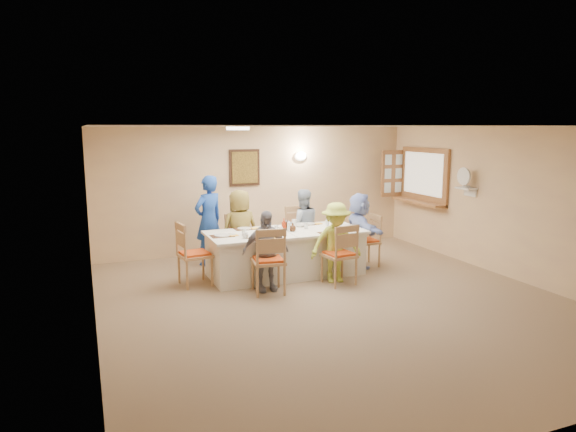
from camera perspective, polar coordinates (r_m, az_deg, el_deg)
name	(u,v)px	position (r m, az deg, el deg)	size (l,w,h in m)	color
ground	(337,302)	(7.52, 5.46, -9.52)	(7.00, 7.00, 0.00)	#91755E
room_walls	(339,198)	(7.17, 5.66, 1.98)	(7.00, 7.00, 7.00)	beige
wall_picture	(245,168)	(10.23, -4.85, 5.39)	(0.62, 0.05, 0.72)	#3E2115
wall_sconce	(301,156)	(10.61, 1.42, 6.66)	(0.26, 0.09, 0.18)	white
ceiling_light	(238,128)	(8.12, -5.59, 9.67)	(0.36, 0.36, 0.05)	white
serving_hatch	(424,176)	(10.90, 14.89, 4.31)	(0.06, 1.50, 1.15)	#9B6638
hatch_sill	(418,202)	(10.89, 14.27, 1.55)	(0.30, 1.50, 0.05)	#9B6638
shutter_door	(393,173)	(11.37, 11.55, 4.66)	(0.55, 0.04, 1.00)	#9B6638
fan_shelf	(466,188)	(9.81, 19.19, 2.93)	(0.22, 0.36, 0.03)	white
desk_fan	(465,180)	(9.78, 19.11, 3.80)	(0.30, 0.30, 0.28)	#A5A5A8
dining_table	(286,253)	(8.74, -0.25, -4.12)	(2.65, 1.12, 0.76)	white
chair_back_left	(238,241)	(9.26, -5.54, -2.77)	(0.45, 0.45, 0.95)	tan
chair_back_right	(300,234)	(9.65, 1.31, -1.98)	(0.49, 0.49, 1.02)	tan
chair_front_left	(268,259)	(7.77, -2.21, -4.85)	(0.50, 0.50, 1.04)	tan
chair_front_right	(339,254)	(8.24, 5.70, -4.18)	(0.48, 0.48, 1.00)	tan
chair_left_end	(195,253)	(8.28, -10.31, -4.12)	(0.49, 0.49, 1.03)	tan
chair_right_end	(365,240)	(9.38, 8.59, -2.69)	(0.45, 0.45, 0.94)	tan
diner_back_left	(240,229)	(9.10, -5.35, -1.49)	(0.75, 0.55, 1.41)	olive
diner_back_right	(302,226)	(9.51, 1.60, -1.10)	(0.75, 0.63, 1.37)	#97A6BC
diner_front_left	(266,251)	(7.85, -2.51, -3.90)	(0.74, 0.31, 1.25)	gray
diner_front_right	(336,243)	(8.31, 5.33, -2.97)	(0.90, 0.59, 1.30)	#C9DD4C
diner_right_end	(359,230)	(9.28, 7.93, -1.55)	(0.54, 1.28, 1.34)	#97AEF5
caregiver	(209,220)	(9.42, -8.81, -0.48)	(0.71, 0.61, 1.64)	blue
placemat_fl	(260,239)	(8.06, -3.13, -2.53)	(0.36, 0.27, 0.01)	#472B19
plate_fl	(260,238)	(8.06, -3.13, -2.46)	(0.25, 0.25, 0.02)	white
napkin_fl	(272,238)	(8.07, -1.80, -2.45)	(0.15, 0.15, 0.01)	yellow
placemat_fr	(329,233)	(8.51, 4.55, -1.88)	(0.33, 0.25, 0.01)	#472B19
plate_fr	(329,232)	(8.51, 4.55, -1.81)	(0.23, 0.23, 0.01)	white
napkin_fr	(340,232)	(8.55, 5.78, -1.80)	(0.15, 0.15, 0.01)	yellow
placemat_bl	(244,229)	(8.85, -4.88, -1.44)	(0.34, 0.25, 0.01)	#472B19
plate_bl	(244,228)	(8.84, -4.88, -1.38)	(0.23, 0.23, 0.01)	white
napkin_bl	(255,228)	(8.85, -3.67, -1.37)	(0.13, 0.13, 0.01)	yellow
placemat_br	(308,224)	(9.26, 2.24, -0.90)	(0.34, 0.25, 0.01)	#472B19
plate_br	(308,224)	(9.26, 2.24, -0.84)	(0.25, 0.25, 0.02)	white
napkin_br	(318,223)	(9.29, 3.38, -0.84)	(0.13, 0.13, 0.01)	yellow
placemat_le	(222,236)	(8.32, -7.33, -2.21)	(0.36, 0.27, 0.01)	#472B19
plate_le	(222,235)	(8.32, -7.33, -2.14)	(0.25, 0.25, 0.02)	white
napkin_le	(234,235)	(8.31, -6.04, -2.14)	(0.13, 0.13, 0.01)	yellow
placemat_re	(345,226)	(9.11, 6.31, -1.13)	(0.36, 0.26, 0.01)	#472B19
plate_re	(345,226)	(9.11, 6.31, -1.07)	(0.25, 0.25, 0.02)	white
napkin_re	(355,226)	(9.16, 7.45, -1.06)	(0.13, 0.13, 0.01)	yellow
teacup_a	(245,236)	(8.12, -4.77, -2.18)	(0.13, 0.13, 0.08)	white
teacup_b	(294,222)	(9.22, 0.71, -0.67)	(0.12, 0.12, 0.09)	white
bowl_a	(276,233)	(8.36, -1.38, -1.92)	(0.25, 0.25, 0.05)	white
bowl_b	(300,225)	(9.03, 1.36, -1.01)	(0.21, 0.21, 0.06)	white
condiment_ketchup	(284,225)	(8.63, -0.47, -0.98)	(0.09, 0.09, 0.22)	#B42F0F
condiment_brown	(287,225)	(8.70, -0.09, -0.99)	(0.09, 0.09, 0.19)	#462612
condiment_malt	(293,227)	(8.61, 0.52, -1.23)	(0.14, 0.14, 0.15)	#462612
drinking_glass	(276,228)	(8.63, -1.31, -1.33)	(0.06, 0.06, 0.10)	silver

